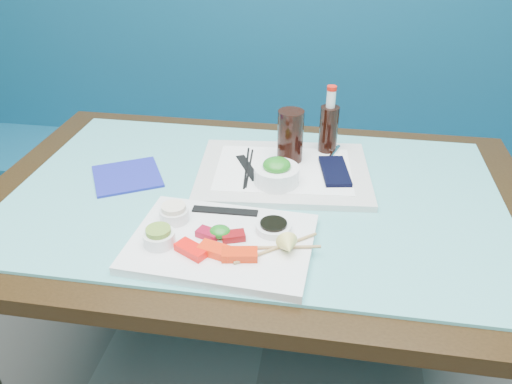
# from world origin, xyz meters

# --- Properties ---
(booth_bench) EXTENTS (3.00, 0.56, 1.17)m
(booth_bench) POSITION_xyz_m (0.00, 2.29, 0.37)
(booth_bench) COLOR navy
(booth_bench) RESTS_ON ground
(dining_table) EXTENTS (1.40, 0.90, 0.75)m
(dining_table) POSITION_xyz_m (0.00, 1.45, 0.67)
(dining_table) COLOR black
(dining_table) RESTS_ON ground
(glass_top) EXTENTS (1.22, 0.76, 0.01)m
(glass_top) POSITION_xyz_m (0.00, 1.45, 0.75)
(glass_top) COLOR #5AB4B4
(glass_top) RESTS_ON dining_table
(sashimi_plate) EXTENTS (0.40, 0.29, 0.02)m
(sashimi_plate) POSITION_xyz_m (-0.04, 1.22, 0.77)
(sashimi_plate) COLOR white
(sashimi_plate) RESTS_ON glass_top
(salmon_left) EXTENTS (0.08, 0.06, 0.02)m
(salmon_left) POSITION_xyz_m (-0.09, 1.16, 0.79)
(salmon_left) COLOR #FF100A
(salmon_left) RESTS_ON sashimi_plate
(salmon_mid) EXTENTS (0.08, 0.05, 0.02)m
(salmon_mid) POSITION_xyz_m (-0.04, 1.17, 0.79)
(salmon_mid) COLOR #FF2C0A
(salmon_mid) RESTS_ON sashimi_plate
(salmon_right) EXTENTS (0.08, 0.05, 0.02)m
(salmon_right) POSITION_xyz_m (0.01, 1.16, 0.79)
(salmon_right) COLOR red
(salmon_right) RESTS_ON sashimi_plate
(tuna_left) EXTENTS (0.06, 0.04, 0.02)m
(tuna_left) POSITION_xyz_m (-0.07, 1.22, 0.79)
(tuna_left) COLOR maroon
(tuna_left) RESTS_ON sashimi_plate
(tuna_right) EXTENTS (0.06, 0.04, 0.02)m
(tuna_right) POSITION_xyz_m (-0.01, 1.22, 0.79)
(tuna_right) COLOR maroon
(tuna_right) RESTS_ON sashimi_plate
(seaweed_garnish) EXTENTS (0.06, 0.05, 0.03)m
(seaweed_garnish) POSITION_xyz_m (-0.04, 1.23, 0.79)
(seaweed_garnish) COLOR #1B771B
(seaweed_garnish) RESTS_ON sashimi_plate
(ramekin_wasabi) EXTENTS (0.09, 0.09, 0.03)m
(ramekin_wasabi) POSITION_xyz_m (-0.16, 1.18, 0.79)
(ramekin_wasabi) COLOR white
(ramekin_wasabi) RESTS_ON sashimi_plate
(wasabi_fill) EXTENTS (0.06, 0.06, 0.01)m
(wasabi_fill) POSITION_xyz_m (-0.16, 1.18, 0.81)
(wasabi_fill) COLOR olive
(wasabi_fill) RESTS_ON ramekin_wasabi
(ramekin_ginger) EXTENTS (0.08, 0.08, 0.03)m
(ramekin_ginger) POSITION_xyz_m (-0.16, 1.27, 0.79)
(ramekin_ginger) COLOR white
(ramekin_ginger) RESTS_ON sashimi_plate
(ginger_fill) EXTENTS (0.06, 0.06, 0.01)m
(ginger_fill) POSITION_xyz_m (-0.16, 1.27, 0.81)
(ginger_fill) COLOR #F0E1C5
(ginger_fill) RESTS_ON ramekin_ginger
(soy_dish) EXTENTS (0.08, 0.08, 0.02)m
(soy_dish) POSITION_xyz_m (0.07, 1.27, 0.79)
(soy_dish) COLOR white
(soy_dish) RESTS_ON sashimi_plate
(soy_fill) EXTENTS (0.06, 0.06, 0.01)m
(soy_fill) POSITION_xyz_m (0.07, 1.27, 0.80)
(soy_fill) COLOR black
(soy_fill) RESTS_ON soy_dish
(lemon_wedge) EXTENTS (0.05, 0.05, 0.05)m
(lemon_wedge) POSITION_xyz_m (0.11, 1.19, 0.80)
(lemon_wedge) COLOR #E5DA6C
(lemon_wedge) RESTS_ON sashimi_plate
(chopstick_sleeve) EXTENTS (0.15, 0.03, 0.00)m
(chopstick_sleeve) POSITION_xyz_m (-0.05, 1.32, 0.78)
(chopstick_sleeve) COLOR black
(chopstick_sleeve) RESTS_ON sashimi_plate
(wooden_chopstick_a) EXTENTS (0.20, 0.05, 0.01)m
(wooden_chopstick_a) POSITION_xyz_m (0.07, 1.20, 0.78)
(wooden_chopstick_a) COLOR #A27B4C
(wooden_chopstick_a) RESTS_ON sashimi_plate
(wooden_chopstick_b) EXTENTS (0.16, 0.13, 0.01)m
(wooden_chopstick_b) POSITION_xyz_m (0.08, 1.20, 0.78)
(wooden_chopstick_b) COLOR #A8854F
(wooden_chopstick_b) RESTS_ON sashimi_plate
(serving_tray) EXTENTS (0.48, 0.38, 0.02)m
(serving_tray) POSITION_xyz_m (0.06, 1.55, 0.77)
(serving_tray) COLOR silver
(serving_tray) RESTS_ON glass_top
(paper_placemat) EXTENTS (0.38, 0.28, 0.00)m
(paper_placemat) POSITION_xyz_m (0.06, 1.55, 0.78)
(paper_placemat) COLOR white
(paper_placemat) RESTS_ON serving_tray
(seaweed_bowl) EXTENTS (0.14, 0.14, 0.05)m
(seaweed_bowl) POSITION_xyz_m (0.05, 1.48, 0.80)
(seaweed_bowl) COLOR white
(seaweed_bowl) RESTS_ON serving_tray
(seaweed_salad) EXTENTS (0.09, 0.09, 0.04)m
(seaweed_salad) POSITION_xyz_m (0.05, 1.48, 0.83)
(seaweed_salad) COLOR #207B1C
(seaweed_salad) RESTS_ON seaweed_bowl
(cola_glass) EXTENTS (0.07, 0.07, 0.14)m
(cola_glass) POSITION_xyz_m (0.07, 1.61, 0.85)
(cola_glass) COLOR black
(cola_glass) RESTS_ON serving_tray
(navy_pouch) EXTENTS (0.09, 0.16, 0.01)m
(navy_pouch) POSITION_xyz_m (0.19, 1.55, 0.78)
(navy_pouch) COLOR black
(navy_pouch) RESTS_ON serving_tray
(fork) EXTENTS (0.04, 0.09, 0.01)m
(fork) POSITION_xyz_m (0.19, 1.66, 0.78)
(fork) COLOR white
(fork) RESTS_ON serving_tray
(black_chopstick_a) EXTENTS (0.03, 0.22, 0.01)m
(black_chopstick_a) POSITION_xyz_m (-0.04, 1.54, 0.78)
(black_chopstick_a) COLOR black
(black_chopstick_a) RESTS_ON serving_tray
(black_chopstick_b) EXTENTS (0.02, 0.21, 0.01)m
(black_chopstick_b) POSITION_xyz_m (-0.03, 1.54, 0.78)
(black_chopstick_b) COLOR black
(black_chopstick_b) RESTS_ON serving_tray
(tray_sleeve) EXTENTS (0.09, 0.14, 0.00)m
(tray_sleeve) POSITION_xyz_m (-0.04, 1.54, 0.78)
(tray_sleeve) COLOR black
(tray_sleeve) RESTS_ON serving_tray
(cola_bottle_body) EXTENTS (0.07, 0.07, 0.15)m
(cola_bottle_body) POSITION_xyz_m (0.17, 1.68, 0.83)
(cola_bottle_body) COLOR black
(cola_bottle_body) RESTS_ON glass_top
(cola_bottle_neck) EXTENTS (0.03, 0.03, 0.05)m
(cola_bottle_neck) POSITION_xyz_m (0.17, 1.68, 0.93)
(cola_bottle_neck) COLOR white
(cola_bottle_neck) RESTS_ON cola_bottle_body
(cola_bottle_cap) EXTENTS (0.03, 0.03, 0.01)m
(cola_bottle_cap) POSITION_xyz_m (0.17, 1.68, 0.96)
(cola_bottle_cap) COLOR red
(cola_bottle_cap) RESTS_ON cola_bottle_neck
(blue_napkin) EXTENTS (0.23, 0.23, 0.01)m
(blue_napkin) POSITION_xyz_m (-0.35, 1.47, 0.76)
(blue_napkin) COLOR navy
(blue_napkin) RESTS_ON glass_top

